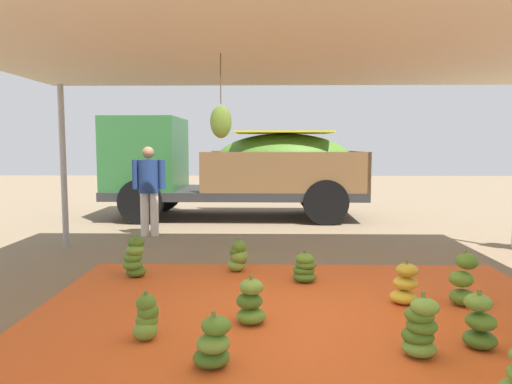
{
  "coord_description": "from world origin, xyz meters",
  "views": [
    {
      "loc": [
        -0.4,
        -4.7,
        1.74
      ],
      "look_at": [
        -0.51,
        1.06,
        1.18
      ],
      "focal_mm": 33.61,
      "sensor_mm": 36.0,
      "label": 1
    }
  ],
  "objects_px": {
    "banana_bunch_10": "(420,328)",
    "banana_bunch_2": "(405,285)",
    "banana_bunch_8": "(147,318)",
    "banana_bunch_5": "(305,268)",
    "banana_bunch_11": "(463,281)",
    "banana_bunch_13": "(238,257)",
    "cargo_truck_main": "(231,165)",
    "banana_bunch_0": "(251,303)",
    "worker_1": "(149,184)",
    "banana_bunch_1": "(213,344)",
    "banana_bunch_9": "(480,323)",
    "banana_bunch_3": "(134,259)"
  },
  "relations": [
    {
      "from": "banana_bunch_11",
      "to": "banana_bunch_10",
      "type": "bearing_deg",
      "value": -124.54
    },
    {
      "from": "banana_bunch_0",
      "to": "banana_bunch_9",
      "type": "xyz_separation_m",
      "value": [
        1.98,
        -0.53,
        0.01
      ]
    },
    {
      "from": "banana_bunch_10",
      "to": "cargo_truck_main",
      "type": "bearing_deg",
      "value": 105.3
    },
    {
      "from": "banana_bunch_0",
      "to": "banana_bunch_11",
      "type": "distance_m",
      "value": 2.37
    },
    {
      "from": "banana_bunch_3",
      "to": "banana_bunch_0",
      "type": "bearing_deg",
      "value": -45.69
    },
    {
      "from": "banana_bunch_10",
      "to": "banana_bunch_11",
      "type": "distance_m",
      "value": 1.54
    },
    {
      "from": "banana_bunch_3",
      "to": "worker_1",
      "type": "relative_size",
      "value": 0.34
    },
    {
      "from": "banana_bunch_2",
      "to": "banana_bunch_9",
      "type": "distance_m",
      "value": 1.2
    },
    {
      "from": "banana_bunch_0",
      "to": "banana_bunch_2",
      "type": "xyz_separation_m",
      "value": [
        1.68,
        0.63,
        0.0
      ]
    },
    {
      "from": "banana_bunch_8",
      "to": "banana_bunch_5",
      "type": "bearing_deg",
      "value": 49.61
    },
    {
      "from": "banana_bunch_5",
      "to": "banana_bunch_11",
      "type": "bearing_deg",
      "value": -27.77
    },
    {
      "from": "banana_bunch_2",
      "to": "cargo_truck_main",
      "type": "relative_size",
      "value": 0.08
    },
    {
      "from": "banana_bunch_10",
      "to": "banana_bunch_0",
      "type": "bearing_deg",
      "value": 154.25
    },
    {
      "from": "banana_bunch_10",
      "to": "cargo_truck_main",
      "type": "relative_size",
      "value": 0.09
    },
    {
      "from": "banana_bunch_0",
      "to": "banana_bunch_10",
      "type": "bearing_deg",
      "value": -25.75
    },
    {
      "from": "banana_bunch_13",
      "to": "cargo_truck_main",
      "type": "xyz_separation_m",
      "value": [
        -0.45,
        5.1,
        1.04
      ]
    },
    {
      "from": "banana_bunch_5",
      "to": "banana_bunch_11",
      "type": "distance_m",
      "value": 1.87
    },
    {
      "from": "banana_bunch_11",
      "to": "banana_bunch_13",
      "type": "distance_m",
      "value": 2.86
    },
    {
      "from": "banana_bunch_3",
      "to": "banana_bunch_9",
      "type": "bearing_deg",
      "value": -31.1
    },
    {
      "from": "banana_bunch_2",
      "to": "banana_bunch_8",
      "type": "bearing_deg",
      "value": -158.45
    },
    {
      "from": "banana_bunch_1",
      "to": "worker_1",
      "type": "relative_size",
      "value": 0.26
    },
    {
      "from": "banana_bunch_9",
      "to": "worker_1",
      "type": "height_order",
      "value": "worker_1"
    },
    {
      "from": "banana_bunch_8",
      "to": "banana_bunch_2",
      "type": "bearing_deg",
      "value": 21.55
    },
    {
      "from": "banana_bunch_5",
      "to": "banana_bunch_3",
      "type": "bearing_deg",
      "value": 175.61
    },
    {
      "from": "banana_bunch_11",
      "to": "banana_bunch_8",
      "type": "bearing_deg",
      "value": -163.17
    },
    {
      "from": "banana_bunch_8",
      "to": "banana_bunch_11",
      "type": "height_order",
      "value": "banana_bunch_11"
    },
    {
      "from": "banana_bunch_11",
      "to": "banana_bunch_0",
      "type": "bearing_deg",
      "value": -165.84
    },
    {
      "from": "banana_bunch_1",
      "to": "banana_bunch_2",
      "type": "distance_m",
      "value": 2.5
    },
    {
      "from": "banana_bunch_2",
      "to": "banana_bunch_10",
      "type": "bearing_deg",
      "value": -101.13
    },
    {
      "from": "banana_bunch_5",
      "to": "worker_1",
      "type": "relative_size",
      "value": 0.24
    },
    {
      "from": "banana_bunch_10",
      "to": "banana_bunch_11",
      "type": "height_order",
      "value": "banana_bunch_11"
    },
    {
      "from": "banana_bunch_13",
      "to": "banana_bunch_9",
      "type": "bearing_deg",
      "value": -47.93
    },
    {
      "from": "banana_bunch_0",
      "to": "worker_1",
      "type": "distance_m",
      "value": 5.08
    },
    {
      "from": "banana_bunch_1",
      "to": "banana_bunch_8",
      "type": "relative_size",
      "value": 1.01
    },
    {
      "from": "banana_bunch_3",
      "to": "banana_bunch_8",
      "type": "distance_m",
      "value": 2.12
    },
    {
      "from": "banana_bunch_10",
      "to": "banana_bunch_11",
      "type": "relative_size",
      "value": 0.9
    },
    {
      "from": "banana_bunch_2",
      "to": "banana_bunch_13",
      "type": "bearing_deg",
      "value": 146.11
    },
    {
      "from": "banana_bunch_0",
      "to": "banana_bunch_8",
      "type": "bearing_deg",
      "value": -156.86
    },
    {
      "from": "worker_1",
      "to": "banana_bunch_13",
      "type": "bearing_deg",
      "value": -54.89
    },
    {
      "from": "banana_bunch_3",
      "to": "banana_bunch_11",
      "type": "relative_size",
      "value": 0.96
    },
    {
      "from": "banana_bunch_3",
      "to": "cargo_truck_main",
      "type": "relative_size",
      "value": 0.1
    },
    {
      "from": "banana_bunch_13",
      "to": "cargo_truck_main",
      "type": "bearing_deg",
      "value": 95.09
    },
    {
      "from": "banana_bunch_13",
      "to": "banana_bunch_8",
      "type": "bearing_deg",
      "value": -106.65
    },
    {
      "from": "banana_bunch_5",
      "to": "banana_bunch_9",
      "type": "relative_size",
      "value": 0.81
    },
    {
      "from": "banana_bunch_9",
      "to": "banana_bunch_11",
      "type": "height_order",
      "value": "banana_bunch_11"
    },
    {
      "from": "banana_bunch_9",
      "to": "banana_bunch_11",
      "type": "xyz_separation_m",
      "value": [
        0.31,
        1.11,
        0.05
      ]
    },
    {
      "from": "banana_bunch_9",
      "to": "banana_bunch_13",
      "type": "xyz_separation_m",
      "value": [
        -2.21,
        2.45,
        -0.0
      ]
    },
    {
      "from": "banana_bunch_10",
      "to": "banana_bunch_2",
      "type": "bearing_deg",
      "value": 78.87
    },
    {
      "from": "banana_bunch_3",
      "to": "banana_bunch_13",
      "type": "relative_size",
      "value": 1.22
    },
    {
      "from": "banana_bunch_9",
      "to": "banana_bunch_13",
      "type": "distance_m",
      "value": 3.3
    }
  ]
}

